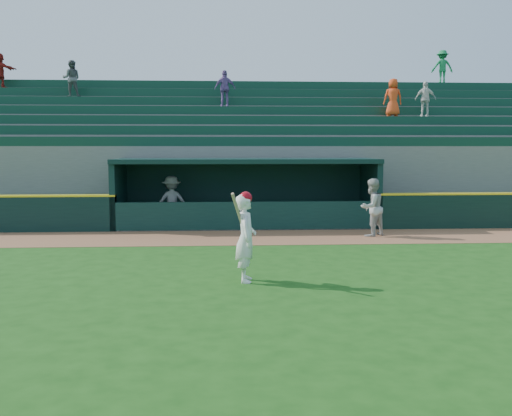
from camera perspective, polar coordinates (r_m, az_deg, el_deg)
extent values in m
plane|color=#1A4912|center=(13.38, 0.40, -6.27)|extent=(120.00, 120.00, 0.00)
cube|color=brown|center=(18.19, -0.61, -2.96)|extent=(40.00, 3.00, 0.01)
imported|color=#ABABA5|center=(18.74, 11.49, 0.05)|extent=(1.15, 1.09, 1.87)
imported|color=gray|center=(20.96, -8.42, 0.68)|extent=(1.29, 0.89, 1.83)
cube|color=slate|center=(20.95, -0.98, -1.72)|extent=(9.00, 2.60, 0.04)
cube|color=black|center=(21.14, -13.54, 1.26)|extent=(0.20, 2.60, 2.30)
cube|color=black|center=(21.51, 11.35, 1.39)|extent=(0.20, 2.60, 2.30)
cube|color=black|center=(22.12, -1.13, 1.64)|extent=(9.40, 0.20, 2.30)
cube|color=black|center=(20.76, -0.99, 4.75)|extent=(9.40, 2.80, 0.16)
cube|color=black|center=(19.68, -0.83, -0.82)|extent=(9.00, 0.16, 1.00)
cube|color=brown|center=(21.71, -1.07, -0.83)|extent=(8.40, 0.45, 0.10)
cube|color=slate|center=(22.62, -1.18, 2.51)|extent=(34.00, 0.85, 2.91)
cube|color=#0F3828|center=(22.46, -1.18, 6.66)|extent=(34.00, 0.60, 0.36)
cube|color=slate|center=(23.46, -1.26, 3.19)|extent=(34.00, 0.85, 3.36)
cube|color=#0F3828|center=(23.32, -1.26, 7.74)|extent=(34.00, 0.60, 0.36)
cube|color=slate|center=(24.30, -1.33, 3.82)|extent=(34.00, 0.85, 3.81)
cube|color=#0F3828|center=(24.19, -1.34, 8.75)|extent=(34.00, 0.60, 0.36)
cube|color=slate|center=(25.14, -1.41, 4.40)|extent=(34.00, 0.85, 4.26)
cube|color=#0F3828|center=(25.06, -1.41, 9.68)|extent=(34.00, 0.60, 0.36)
cube|color=slate|center=(25.98, -1.47, 4.95)|extent=(34.00, 0.85, 4.71)
cube|color=#0F3828|center=(25.94, -1.48, 10.56)|extent=(34.00, 0.60, 0.36)
cube|color=slate|center=(26.83, -1.53, 5.47)|extent=(34.00, 0.85, 5.16)
cube|color=#0F3828|center=(26.82, -1.54, 11.37)|extent=(34.00, 0.60, 0.36)
cube|color=slate|center=(27.68, -1.59, 5.95)|extent=(34.00, 0.85, 5.61)
cube|color=#0F3828|center=(27.71, -1.60, 12.14)|extent=(34.00, 0.60, 0.36)
cube|color=slate|center=(28.25, -1.63, 5.96)|extent=(34.50, 0.30, 5.61)
imported|color=#F0461A|center=(25.32, 13.53, 10.69)|extent=(0.81, 0.55, 1.60)
imported|color=silver|center=(25.75, 16.59, 10.40)|extent=(0.92, 0.50, 1.49)
imported|color=#555555|center=(26.86, -17.97, 12.20)|extent=(0.85, 0.70, 1.59)
imported|color=#1B7B43|center=(29.81, 18.13, 13.28)|extent=(1.07, 0.68, 1.57)
imported|color=#835C9E|center=(25.14, -3.12, 11.85)|extent=(0.94, 0.45, 1.55)
imported|color=white|center=(12.15, -1.03, -3.04)|extent=(0.46, 0.69, 1.87)
sphere|color=#AF0916|center=(12.05, -1.04, 1.03)|extent=(0.27, 0.27, 0.27)
cylinder|color=tan|center=(11.84, -1.86, -0.18)|extent=(0.29, 0.46, 0.76)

